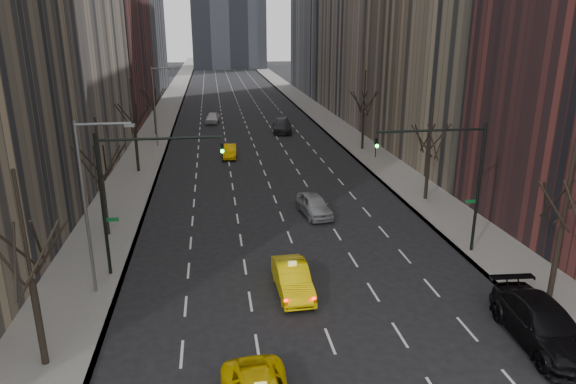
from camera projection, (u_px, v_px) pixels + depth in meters
name	position (u px, v px, depth m)	size (l,w,h in m)	color
sidewalk_left	(165.00, 113.00, 83.26)	(4.50, 320.00, 0.15)	slate
sidewalk_right	(313.00, 109.00, 86.69)	(4.50, 320.00, 0.15)	slate
tree_lw_a	(32.00, 282.00, 19.98)	(3.36, 3.50, 8.28)	black
tree_lw_b	(102.00, 183.00, 33.21)	(3.36, 3.50, 7.82)	black
tree_lw_c	(135.00, 131.00, 48.18)	(3.36, 3.50, 8.74)	black
tree_lw_d	(154.00, 108.00, 65.28)	(3.36, 3.50, 7.36)	black
tree_rw_a	(561.00, 229.00, 25.23)	(3.36, 3.50, 8.28)	black
tree_rw_b	(429.00, 155.00, 40.34)	(3.36, 3.50, 7.82)	black
tree_rw_c	(364.00, 115.00, 57.19)	(3.36, 3.50, 8.74)	black
traffic_mast_left	(133.00, 181.00, 27.43)	(6.69, 0.39, 8.00)	black
traffic_mast_right	(454.00, 168.00, 29.97)	(6.69, 0.39, 8.00)	black
streetlight_near	(91.00, 191.00, 25.26)	(2.83, 0.22, 9.00)	slate
streetlight_far	(157.00, 98.00, 58.22)	(2.83, 0.22, 9.00)	slate
taxi_sedan	(292.00, 279.00, 26.85)	(1.64, 4.69, 1.55)	yellow
silver_sedan_ahead	(314.00, 205.00, 37.98)	(1.82, 4.54, 1.55)	#93959A
parked_suv_black	(543.00, 324.00, 22.48)	(2.58, 6.34, 1.84)	black
far_taxi	(229.00, 151.00, 54.89)	(1.46, 4.19, 1.38)	#FFB805
far_suv_grey	(282.00, 125.00, 68.13)	(2.48, 6.09, 1.77)	#28282D
far_car_white	(213.00, 118.00, 74.63)	(1.81, 4.49, 1.53)	silver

